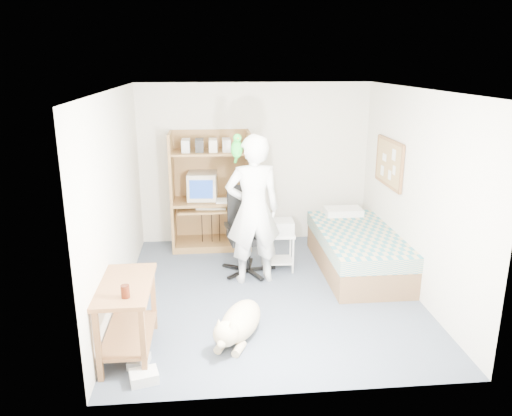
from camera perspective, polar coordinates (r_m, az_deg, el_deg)
The scene contains 21 objects.
floor at distance 6.39m, azimuth 1.52°, elevation -9.61°, with size 4.00×4.00×0.00m, color #485462.
wall_back at distance 7.89m, azimuth -0.16°, elevation 5.08°, with size 3.60×0.02×2.50m, color silver.
wall_right at distance 6.42m, azimuth 17.78°, elevation 1.60°, with size 0.02×4.00×2.50m, color silver.
wall_left at distance 6.01m, azimuth -15.69°, elevation 0.78°, with size 0.02×4.00×2.50m, color silver.
ceiling at distance 5.75m, azimuth 1.72°, elevation 13.37°, with size 3.60×4.00×0.02m, color white.
computer_hutch at distance 7.70m, azimuth -5.17°, elevation 1.44°, with size 1.20×0.63×1.80m.
bed at distance 7.09m, azimuth 11.45°, elevation -4.70°, with size 1.02×2.02×0.66m.
side_desk at distance 5.13m, azimuth -14.51°, elevation -10.97°, with size 0.50×1.00×0.75m.
corkboard at distance 7.18m, azimuth 14.96°, elevation 5.00°, with size 0.04×0.94×0.66m.
office_chair at distance 6.85m, azimuth -1.04°, elevation -3.95°, with size 0.66×0.66×1.17m.
person at distance 6.38m, azimuth -0.33°, elevation -0.23°, with size 0.71×0.47×1.95m, color white.
parrot at distance 6.19m, azimuth -2.20°, elevation 6.94°, with size 0.14×0.25×0.39m.
dog at distance 5.35m, azimuth -2.00°, elevation -12.97°, with size 0.64×1.06×0.42m.
printer_cart at distance 6.93m, azimuth 2.49°, elevation -4.26°, with size 0.46×0.38×0.54m.
printer at distance 6.84m, azimuth 2.52°, elevation -2.13°, with size 0.42×0.32×0.18m, color #ABABA6.
crt_monitor at distance 7.67m, azimuth -6.15°, elevation 2.55°, with size 0.46×0.49×0.41m.
keyboard at distance 7.59m, azimuth -5.15°, elevation 0.03°, with size 0.45×0.16×0.03m, color beige.
pencil_cup at distance 7.62m, azimuth -2.90°, elevation 1.33°, with size 0.08×0.08×0.12m, color gold.
drink_glass at distance 4.72m, azimuth -14.72°, elevation -9.21°, with size 0.08×0.08×0.12m, color #3F160A.
floor_box_a at distance 4.90m, azimuth -12.68°, elevation -18.28°, with size 0.25×0.20×0.10m, color white.
floor_box_b at distance 5.14m, azimuth -13.21°, elevation -16.68°, with size 0.18×0.22×0.08m, color beige.
Camera 1 is at (-0.71, -5.70, 2.82)m, focal length 35.00 mm.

